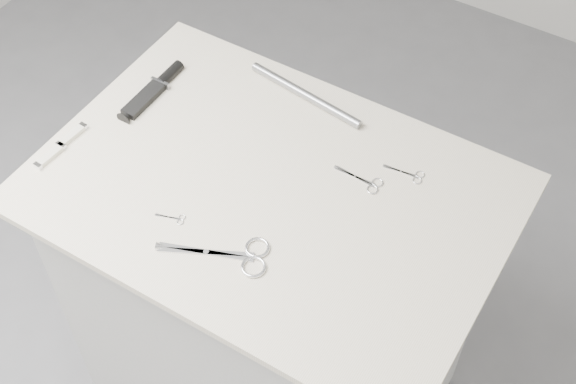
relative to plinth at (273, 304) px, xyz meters
The scene contains 11 objects.
ground 0.46m from the plinth, ahead, with size 4.00×4.00×0.01m, color slate.
plinth is the anchor object (origin of this frame).
display_board 0.46m from the plinth, ahead, with size 1.00×0.70×0.02m, color beige.
large_shears 0.51m from the plinth, 78.18° to the right, with size 0.22×0.14×0.01m.
embroidery_scissors_a 0.51m from the plinth, 36.47° to the left, with size 0.11×0.05×0.00m.
embroidery_scissors_b 0.56m from the plinth, 38.70° to the left, with size 0.09×0.04×0.00m.
tiny_scissors 0.52m from the plinth, 126.43° to the right, with size 0.06×0.04×0.00m.
sheathed_knife 0.63m from the plinth, 163.49° to the left, with size 0.05×0.20×0.03m.
pocket_knife_a 0.67m from the plinth, 167.22° to the right, with size 0.02×0.08×0.01m.
pocket_knife_b 0.69m from the plinth, 159.05° to the right, with size 0.02×0.08×0.01m.
metal_rail 0.56m from the plinth, 105.48° to the left, with size 0.02×0.02×0.31m, color gray.
Camera 1 is at (0.60, -0.91, 2.24)m, focal length 50.00 mm.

